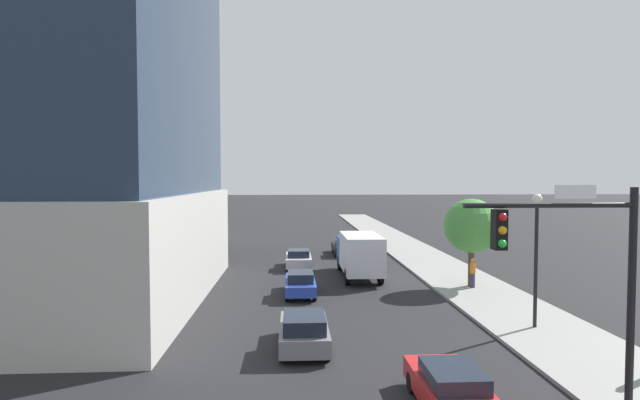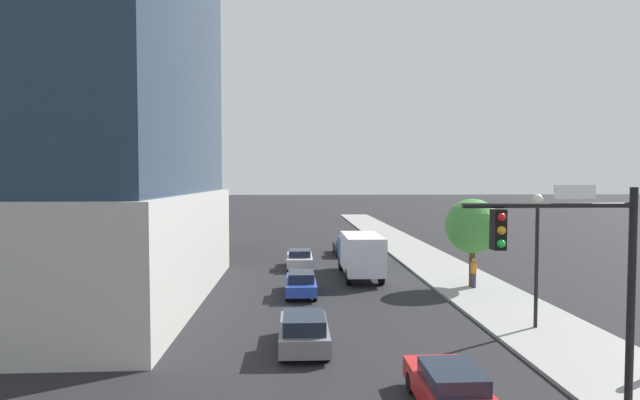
% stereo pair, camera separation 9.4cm
% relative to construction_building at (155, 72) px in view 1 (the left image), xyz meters
% --- Properties ---
extents(sidewalk, '(4.99, 120.00, 0.15)m').
position_rel_construction_building_xyz_m(sidewalk, '(27.10, -28.64, -19.29)').
color(sidewalk, gray).
rests_on(sidewalk, ground).
extents(construction_building, '(14.50, 15.52, 42.32)m').
position_rel_construction_building_xyz_m(construction_building, '(0.00, 0.00, 0.00)').
color(construction_building, gray).
rests_on(construction_building, ground).
extents(traffic_light_pole, '(4.67, 0.48, 6.43)m').
position_rel_construction_building_xyz_m(traffic_light_pole, '(23.47, -45.72, -14.83)').
color(traffic_light_pole, black).
rests_on(traffic_light_pole, sidewalk).
extents(street_lamp, '(0.44, 0.44, 5.93)m').
position_rel_construction_building_xyz_m(street_lamp, '(26.81, -37.26, -15.34)').
color(street_lamp, black).
rests_on(street_lamp, sidewalk).
extents(street_tree, '(3.34, 3.34, 5.39)m').
position_rel_construction_building_xyz_m(street_tree, '(27.02, -29.03, -15.51)').
color(street_tree, brown).
rests_on(street_tree, sidewalk).
extents(car_black, '(1.83, 4.53, 1.40)m').
position_rel_construction_building_xyz_m(car_black, '(20.58, -15.46, -18.64)').
color(car_black, black).
rests_on(car_black, ground).
extents(car_blue, '(1.73, 4.28, 1.42)m').
position_rel_construction_building_xyz_m(car_blue, '(16.47, -30.18, -18.65)').
color(car_blue, '#233D9E').
rests_on(car_blue, ground).
extents(car_gray, '(1.91, 4.02, 1.51)m').
position_rel_construction_building_xyz_m(car_gray, '(16.47, -39.08, -18.62)').
color(car_gray, slate).
rests_on(car_gray, ground).
extents(car_silver, '(1.89, 4.17, 1.44)m').
position_rel_construction_building_xyz_m(car_silver, '(16.47, -21.67, -18.65)').
color(car_silver, '#B7B7BC').
rests_on(car_silver, ground).
extents(car_red, '(1.81, 4.61, 1.39)m').
position_rel_construction_building_xyz_m(car_red, '(20.58, -44.68, -18.67)').
color(car_red, red).
rests_on(car_red, ground).
extents(box_truck, '(2.43, 7.27, 3.05)m').
position_rel_construction_building_xyz_m(box_truck, '(20.58, -25.47, -17.63)').
color(box_truck, '#1E4799').
rests_on(box_truck, ground).
extents(pedestrian_orange_shirt, '(0.34, 0.34, 1.80)m').
position_rel_construction_building_xyz_m(pedestrian_orange_shirt, '(26.97, -29.46, -18.29)').
color(pedestrian_orange_shirt, '#38334C').
rests_on(pedestrian_orange_shirt, sidewalk).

